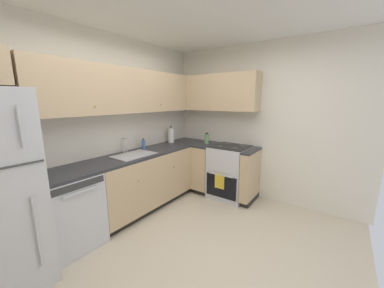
{
  "coord_description": "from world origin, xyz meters",
  "views": [
    {
      "loc": [
        -1.74,
        -1.18,
        1.7
      ],
      "look_at": [
        0.99,
        0.76,
        1.02
      ],
      "focal_mm": 20.21,
      "sensor_mm": 36.0,
      "label": 1
    }
  ],
  "objects_px": {
    "dishwasher": "(69,211)",
    "paper_towel_roll": "(171,135)",
    "oven_range": "(230,171)",
    "soap_bottle": "(143,144)",
    "oil_bottle": "(207,139)"
  },
  "relations": [
    {
      "from": "soap_bottle",
      "to": "oil_bottle",
      "type": "distance_m",
      "value": 1.15
    },
    {
      "from": "dishwasher",
      "to": "paper_towel_roll",
      "type": "height_order",
      "value": "paper_towel_roll"
    },
    {
      "from": "dishwasher",
      "to": "oven_range",
      "type": "relative_size",
      "value": 0.83
    },
    {
      "from": "oven_range",
      "to": "oil_bottle",
      "type": "height_order",
      "value": "oil_bottle"
    },
    {
      "from": "oil_bottle",
      "to": "dishwasher",
      "type": "bearing_deg",
      "value": 168.76
    },
    {
      "from": "paper_towel_roll",
      "to": "soap_bottle",
      "type": "bearing_deg",
      "value": 178.3
    },
    {
      "from": "dishwasher",
      "to": "soap_bottle",
      "type": "height_order",
      "value": "soap_bottle"
    },
    {
      "from": "paper_towel_roll",
      "to": "oil_bottle",
      "type": "relative_size",
      "value": 1.61
    },
    {
      "from": "oven_range",
      "to": "oil_bottle",
      "type": "bearing_deg",
      "value": 92.21
    },
    {
      "from": "oven_range",
      "to": "soap_bottle",
      "type": "xyz_separation_m",
      "value": [
        -0.97,
        1.11,
        0.52
      ]
    },
    {
      "from": "dishwasher",
      "to": "paper_towel_roll",
      "type": "xyz_separation_m",
      "value": [
        2.0,
        0.16,
        0.61
      ]
    },
    {
      "from": "dishwasher",
      "to": "soap_bottle",
      "type": "xyz_separation_m",
      "value": [
        1.33,
        0.18,
        0.55
      ]
    },
    {
      "from": "dishwasher",
      "to": "oven_range",
      "type": "bearing_deg",
      "value": -21.97
    },
    {
      "from": "dishwasher",
      "to": "oil_bottle",
      "type": "relative_size",
      "value": 4.26
    },
    {
      "from": "oven_range",
      "to": "paper_towel_roll",
      "type": "height_order",
      "value": "paper_towel_roll"
    }
  ]
}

